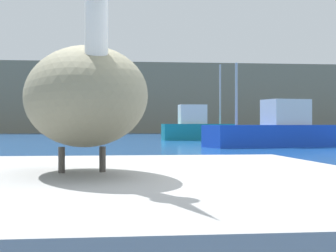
{
  "coord_description": "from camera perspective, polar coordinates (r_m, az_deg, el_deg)",
  "views": [
    {
      "loc": [
        -1.01,
        -2.9,
        1.06
      ],
      "look_at": [
        1.8,
        19.81,
        0.99
      ],
      "focal_mm": 62.57,
      "sensor_mm": 36.0,
      "label": 1
    }
  ],
  "objects": [
    {
      "name": "fishing_boat_blue",
      "position": [
        27.77,
        10.47,
        -0.48
      ],
      "size": [
        6.74,
        3.46,
        3.85
      ],
      "rotation": [
        0.0,
        0.0,
        3.37
      ],
      "color": "blue",
      "rests_on": "ground"
    },
    {
      "name": "fishing_boat_teal",
      "position": [
        38.62,
        2.89,
        -0.16
      ],
      "size": [
        4.87,
        1.74,
        5.02
      ],
      "rotation": [
        0.0,
        0.0,
        0.05
      ],
      "color": "teal",
      "rests_on": "ground"
    },
    {
      "name": "pelican",
      "position": [
        2.63,
        -8.18,
        3.01
      ],
      "size": [
        0.68,
        1.33,
        0.86
      ],
      "rotation": [
        0.0,
        0.0,
        -1.42
      ],
      "color": "gray",
      "rests_on": "pier_dock"
    },
    {
      "name": "hillside_backdrop",
      "position": [
        73.15,
        -6.25,
        2.59
      ],
      "size": [
        140.0,
        11.28,
        8.26
      ],
      "primitive_type": "cube",
      "color": "#7F755B",
      "rests_on": "ground"
    }
  ]
}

